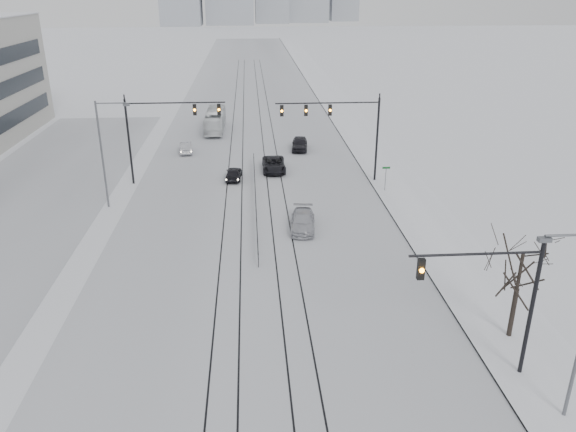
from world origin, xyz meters
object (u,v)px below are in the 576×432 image
Objects in this scene: sedan_nb_right at (303,221)px; sedan_nb_front at (274,165)px; sedan_sb_outer at (186,147)px; box_truck at (215,121)px; bare_tree at (522,263)px; sedan_nb_far at (300,144)px; sedan_sb_inner at (234,173)px; traffic_mast_near at (500,294)px.

sedan_nb_front is at bearing 101.72° from sedan_nb_right.
sedan_sb_outer is 0.39× the size of box_truck.
bare_tree reaches higher than sedan_sb_outer.
sedan_nb_far is at bearing 101.90° from bare_tree.
box_truck reaches higher than sedan_sb_inner.
traffic_mast_near is 0.73× the size of box_truck.
traffic_mast_near is at bearing -75.16° from sedan_nb_front.
box_truck is (-6.74, 17.46, 0.65)m from sedan_nb_front.
bare_tree is at bearing -71.77° from sedan_nb_far.
sedan_sb_inner is 13.57m from sedan_nb_right.
bare_tree is at bearing -69.58° from sedan_nb_front.
traffic_mast_near is 41.07m from sedan_nb_far.
box_truck is (-8.29, 32.26, 0.67)m from sedan_nb_right.
sedan_nb_front is at bearing 112.00° from box_truck.
sedan_sb_outer is at bearing -172.45° from sedan_nb_far.
box_truck is at bearing 110.74° from bare_tree.
sedan_nb_front is (-8.79, 32.91, -3.89)m from traffic_mast_near.
bare_tree is 42.80m from sedan_sb_outer.
sedan_nb_front is 1.14× the size of sedan_nb_far.
sedan_sb_inner is 0.81× the size of sedan_nb_right.
bare_tree is at bearing 51.24° from traffic_mast_near.
sedan_sb_outer is 10.52m from box_truck.
traffic_mast_near reaches higher than bare_tree.
box_truck is at bearing 141.88° from sedan_nb_far.
sedan_nb_far is (1.75, 22.42, 0.08)m from sedan_nb_right.
sedan_nb_front is 14.89m from sedan_nb_right.
sedan_sb_outer is (-18.31, 40.25, -3.95)m from traffic_mast_near.
sedan_sb_inner is at bearing 98.73° from box_truck.
sedan_nb_far reaches higher than sedan_sb_outer.
sedan_nb_right is at bearing 111.80° from traffic_mast_near.
sedan_sb_inner is at bearing -119.68° from sedan_nb_far.
traffic_mast_near is at bearing 115.65° from sedan_sb_inner.
sedan_nb_right reaches higher than sedan_sb_outer.
bare_tree is 1.36× the size of sedan_nb_right.
traffic_mast_near is 3.85m from bare_tree.
sedan_nb_right is at bearing 105.30° from box_truck.
sedan_nb_front is at bearing -107.07° from sedan_nb_far.
sedan_nb_far is at bearing 66.48° from sedan_nb_front.
box_truck is at bearing -79.26° from sedan_sb_inner.
bare_tree is 1.64× the size of sedan_sb_outer.
bare_tree is 1.68× the size of sedan_sb_inner.
bare_tree reaches higher than sedan_nb_front.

